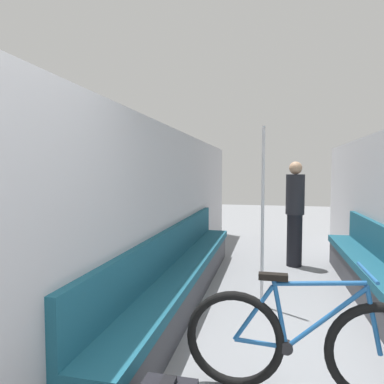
% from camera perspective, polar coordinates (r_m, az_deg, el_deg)
% --- Properties ---
extents(wall_left, '(0.10, 8.98, 2.10)m').
position_cam_1_polar(wall_left, '(4.24, -3.91, -3.55)').
color(wall_left, '#B2B2B7').
rests_on(wall_left, ground).
extents(bench_seat_row_left, '(0.41, 4.66, 0.90)m').
position_cam_1_polar(bench_seat_row_left, '(4.20, -1.36, -13.94)').
color(bench_seat_row_left, '#3D3D42').
rests_on(bench_seat_row_left, ground).
extents(bicycle, '(1.67, 0.46, 0.92)m').
position_cam_1_polar(bicycle, '(2.70, 18.17, -22.97)').
color(bicycle, black).
rests_on(bicycle, ground).
extents(grab_pole_near, '(0.08, 0.08, 2.08)m').
position_cam_1_polar(grab_pole_near, '(4.02, 11.68, -4.56)').
color(grab_pole_near, gray).
rests_on(grab_pole_near, ground).
extents(passenger_standing, '(0.30, 0.30, 1.73)m').
position_cam_1_polar(passenger_standing, '(5.88, 16.77, -3.26)').
color(passenger_standing, black).
rests_on(passenger_standing, ground).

